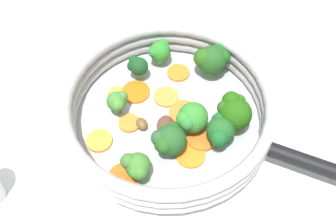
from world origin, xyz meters
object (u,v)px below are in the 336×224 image
at_px(carrot_slice_4, 166,97).
at_px(broccoli_floret_6, 191,118).
at_px(broccoli_floret_2, 169,140).
at_px(carrot_slice_7, 99,141).
at_px(broccoli_floret_5, 118,102).
at_px(carrot_slice_0, 178,73).
at_px(mushroom_piece_1, 142,124).
at_px(broccoli_floret_1, 213,59).
at_px(broccoli_floret_4, 220,130).
at_px(carrot_slice_5, 183,112).
at_px(skillet, 168,121).
at_px(broccoli_floret_0, 160,51).
at_px(carrot_slice_1, 136,92).
at_px(broccoli_floret_8, 138,66).
at_px(carrot_slice_8, 130,123).
at_px(carrot_slice_6, 117,94).
at_px(broccoli_floret_7, 234,111).
at_px(mushroom_piece_0, 165,125).
at_px(carrot_slice_2, 203,136).
at_px(carrot_slice_9, 191,155).
at_px(carrot_slice_3, 123,177).
at_px(broccoli_floret_3, 137,167).

relative_size(carrot_slice_4, broccoli_floret_6, 0.75).
bearing_deg(carrot_slice_4, broccoli_floret_2, 130.55).
xyz_separation_m(carrot_slice_7, broccoli_floret_5, (0.01, -0.06, 0.02)).
bearing_deg(carrot_slice_0, mushroom_piece_1, 99.86).
relative_size(broccoli_floret_1, broccoli_floret_4, 1.12).
bearing_deg(broccoli_floret_2, carrot_slice_5, -70.65).
xyz_separation_m(skillet, broccoli_floret_0, (0.08, -0.08, 0.04)).
bearing_deg(broccoli_floret_0, carrot_slice_5, 147.32).
xyz_separation_m(carrot_slice_5, broccoli_floret_4, (-0.07, 0.01, 0.02)).
xyz_separation_m(carrot_slice_1, broccoli_floret_8, (0.02, -0.03, 0.02)).
xyz_separation_m(carrot_slice_8, broccoli_floret_1, (-0.04, -0.16, 0.03)).
xyz_separation_m(skillet, carrot_slice_6, (0.09, 0.01, 0.01)).
relative_size(carrot_slice_1, broccoli_floret_7, 0.78).
distance_m(carrot_slice_4, carrot_slice_5, 0.04).
xyz_separation_m(carrot_slice_8, mushroom_piece_0, (-0.05, -0.03, 0.00)).
relative_size(carrot_slice_7, broccoli_floret_0, 0.84).
bearing_deg(carrot_slice_8, broccoli_floret_6, -149.18).
bearing_deg(carrot_slice_2, carrot_slice_9, 96.44).
xyz_separation_m(carrot_slice_0, broccoli_floret_2, (-0.08, 0.12, 0.02)).
bearing_deg(mushroom_piece_0, broccoli_floret_8, -28.00).
bearing_deg(broccoli_floret_2, mushroom_piece_1, -6.22).
height_order(carrot_slice_5, broccoli_floret_0, broccoli_floret_0).
bearing_deg(carrot_slice_3, carrot_slice_4, -74.87).
xyz_separation_m(carrot_slice_3, carrot_slice_8, (0.05, -0.07, 0.00)).
bearing_deg(carrot_slice_1, broccoli_floret_6, 177.51).
xyz_separation_m(broccoli_floret_6, broccoli_floret_7, (-0.04, -0.05, 0.00)).
bearing_deg(broccoli_floret_7, carrot_slice_2, 64.67).
bearing_deg(carrot_slice_8, broccoli_floret_4, -153.86).
bearing_deg(broccoli_floret_4, broccoli_floret_5, 19.61).
bearing_deg(broccoli_floret_3, broccoli_floret_5, -34.87).
bearing_deg(carrot_slice_7, broccoli_floret_5, -77.32).
height_order(broccoli_floret_6, mushroom_piece_0, broccoli_floret_6).
distance_m(carrot_slice_0, broccoli_floret_1, 0.06).
relative_size(broccoli_floret_2, broccoli_floret_6, 1.00).
relative_size(carrot_slice_6, mushroom_piece_1, 1.37).
distance_m(skillet, carrot_slice_4, 0.04).
bearing_deg(carrot_slice_2, carrot_slice_1, -1.15).
xyz_separation_m(carrot_slice_6, mushroom_piece_0, (-0.10, 0.00, 0.01)).
bearing_deg(carrot_slice_7, carrot_slice_9, -151.80).
bearing_deg(broccoli_floret_2, broccoli_floret_5, -2.59).
bearing_deg(carrot_slice_4, broccoli_floret_1, -107.39).
bearing_deg(carrot_slice_9, broccoli_floret_5, 2.69).
height_order(carrot_slice_1, broccoli_floret_6, broccoli_floret_6).
relative_size(skillet, mushroom_piece_1, 13.44).
bearing_deg(broccoli_floret_5, carrot_slice_0, -101.32).
bearing_deg(mushroom_piece_1, carrot_slice_6, -16.99).
relative_size(carrot_slice_3, broccoli_floret_8, 1.01).
relative_size(carrot_slice_1, broccoli_floret_4, 0.89).
height_order(carrot_slice_5, carrot_slice_9, same).
bearing_deg(broccoli_floret_5, carrot_slice_6, -41.20).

